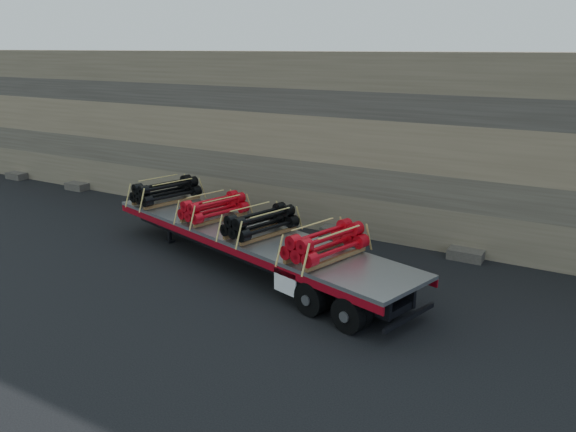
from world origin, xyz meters
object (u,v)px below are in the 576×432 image
Objects in this scene: trailer at (250,250)px; bundle_rear at (326,244)px; bundle_front at (166,192)px; bundle_midrear at (260,223)px; bundle_midfront at (214,208)px.

bundle_rear reaches higher than trailer.
trailer is 5.17m from bundle_front.
bundle_midrear is at bearing -180.00° from bundle_rear.
bundle_midfront is at bearing 180.00° from bundle_midrear.
bundle_midfront is at bearing -180.00° from bundle_rear.
bundle_rear is (2.74, -0.77, 0.02)m from bundle_midrear.
bundle_front reaches higher than bundle_midrear.
bundle_midrear is at bearing 0.00° from trailer.
bundle_midrear reaches higher than trailer.
bundle_rear is at bearing 0.00° from bundle_front.
trailer is 1.19m from bundle_midrear.
trailer is at bearing -180.00° from bundle_rear.
bundle_rear reaches higher than bundle_midfront.
trailer is 3.55m from bundle_rear.
bundle_front is at bearing -180.00° from bundle_midfront.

